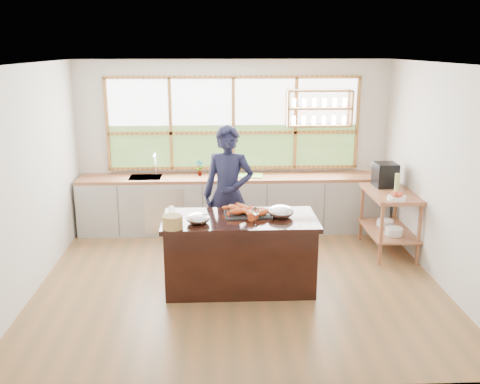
{
  "coord_description": "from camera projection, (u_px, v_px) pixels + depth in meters",
  "views": [
    {
      "loc": [
        -0.26,
        -6.3,
        2.89
      ],
      "look_at": [
        0.02,
        0.15,
        1.13
      ],
      "focal_mm": 40.0,
      "sensor_mm": 36.0,
      "label": 1
    }
  ],
  "objects": [
    {
      "name": "cutting_board",
      "position": [
        250.0,
        176.0,
        8.48
      ],
      "size": [
        0.43,
        0.35,
        0.01
      ],
      "primitive_type": "cube",
      "rotation": [
        0.0,
        0.0,
        -0.13
      ],
      "color": "#6CB540",
      "rests_on": "back_counter"
    },
    {
      "name": "room_shell",
      "position": [
        239.0,
        138.0,
        6.87
      ],
      "size": [
        5.02,
        4.52,
        2.71
      ],
      "color": "silver",
      "rests_on": "ground_plane"
    },
    {
      "name": "espresso_machine",
      "position": [
        385.0,
        175.0,
        7.81
      ],
      "size": [
        0.32,
        0.34,
        0.35
      ],
      "primitive_type": "cube",
      "rotation": [
        0.0,
        0.0,
        0.05
      ],
      "color": "black",
      "rests_on": "right_shelf_unit"
    },
    {
      "name": "back_counter",
      "position": [
        233.0,
        203.0,
        8.59
      ],
      "size": [
        4.9,
        0.63,
        0.9
      ],
      "color": "#B4B1AA",
      "rests_on": "ground_plane"
    },
    {
      "name": "potted_plant",
      "position": [
        199.0,
        168.0,
        8.47
      ],
      "size": [
        0.16,
        0.14,
        0.26
      ],
      "primitive_type": "imported",
      "rotation": [
        0.0,
        0.0,
        0.37
      ],
      "color": "slate",
      "rests_on": "back_counter"
    },
    {
      "name": "lobster_pile",
      "position": [
        247.0,
        211.0,
        6.5
      ],
      "size": [
        0.55,
        0.48,
        0.08
      ],
      "color": "#D74113",
      "rests_on": "slate_board"
    },
    {
      "name": "parchment_roll",
      "position": [
        172.0,
        212.0,
        6.5
      ],
      "size": [
        0.11,
        0.31,
        0.08
      ],
      "primitive_type": "cylinder",
      "rotation": [
        1.57,
        0.0,
        0.1
      ],
      "color": "white",
      "rests_on": "island"
    },
    {
      "name": "wine_bottle",
      "position": [
        397.0,
        183.0,
        7.45
      ],
      "size": [
        0.08,
        0.08,
        0.28
      ],
      "primitive_type": "cylinder",
      "rotation": [
        0.0,
        0.0,
        -0.1
      ],
      "color": "#B3C566",
      "rests_on": "right_shelf_unit"
    },
    {
      "name": "slate_board",
      "position": [
        248.0,
        214.0,
        6.52
      ],
      "size": [
        0.57,
        0.43,
        0.02
      ],
      "primitive_type": "cube",
      "rotation": [
        0.0,
        0.0,
        0.06
      ],
      "color": "black",
      "rests_on": "island"
    },
    {
      "name": "island",
      "position": [
        240.0,
        253.0,
        6.53
      ],
      "size": [
        1.85,
        0.9,
        0.9
      ],
      "color": "black",
      "rests_on": "ground_plane"
    },
    {
      "name": "mixing_bowl_right",
      "position": [
        281.0,
        212.0,
        6.44
      ],
      "size": [
        0.31,
        0.31,
        0.15
      ],
      "primitive_type": "ellipsoid",
      "color": "silver",
      "rests_on": "island"
    },
    {
      "name": "fruit_bowl",
      "position": [
        397.0,
        197.0,
        7.16
      ],
      "size": [
        0.25,
        0.25,
        0.11
      ],
      "color": "white",
      "rests_on": "right_shelf_unit"
    },
    {
      "name": "wicker_basket",
      "position": [
        172.0,
        222.0,
        6.02
      ],
      "size": [
        0.23,
        0.23,
        0.15
      ],
      "primitive_type": "cylinder",
      "color": "tan",
      "rests_on": "island"
    },
    {
      "name": "cook",
      "position": [
        228.0,
        195.0,
        7.25
      ],
      "size": [
        0.77,
        0.59,
        1.89
      ],
      "primitive_type": "imported",
      "rotation": [
        0.0,
        0.0,
        -0.22
      ],
      "color": "#171934",
      "rests_on": "ground_plane"
    },
    {
      "name": "ground_plane",
      "position": [
        239.0,
        280.0,
        6.84
      ],
      "size": [
        5.0,
        5.0,
        0.0
      ],
      "primitive_type": "plane",
      "color": "#926136"
    },
    {
      "name": "wine_glass",
      "position": [
        256.0,
        212.0,
        6.11
      ],
      "size": [
        0.08,
        0.08,
        0.22
      ],
      "color": "white",
      "rests_on": "island"
    },
    {
      "name": "right_shelf_unit",
      "position": [
        390.0,
        212.0,
        7.63
      ],
      "size": [
        0.62,
        1.1,
        0.9
      ],
      "color": "#A96740",
      "rests_on": "ground_plane"
    },
    {
      "name": "mixing_bowl_left",
      "position": [
        198.0,
        218.0,
        6.21
      ],
      "size": [
        0.27,
        0.27,
        0.13
      ],
      "primitive_type": "ellipsoid",
      "color": "silver",
      "rests_on": "island"
    }
  ]
}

